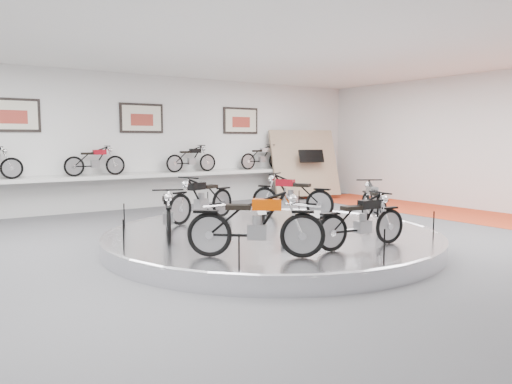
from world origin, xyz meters
TOP-DOWN VIEW (x-y plane):
  - floor at (0.00, 0.00)m, footprint 16.00×16.00m
  - ceiling at (0.00, 0.00)m, footprint 16.00×16.00m
  - wall_back at (0.00, 7.00)m, footprint 16.00×0.00m
  - orange_carpet_strip at (6.80, 0.00)m, footprint 2.40×12.60m
  - dado_band at (0.00, 6.98)m, footprint 15.68×0.04m
  - display_platform at (0.00, 0.30)m, footprint 6.40×6.40m
  - platform_rim at (0.00, 0.30)m, footprint 6.40×6.40m
  - shelf at (0.00, 6.70)m, footprint 11.00×0.55m
  - poster_left at (-3.50, 6.96)m, footprint 1.35×0.06m
  - poster_center at (0.00, 6.96)m, footprint 1.35×0.06m
  - poster_right at (3.50, 6.96)m, footprint 1.35×0.06m
  - display_panel at (5.60, 6.10)m, footprint 2.56×1.52m
  - shelf_bike_b at (-1.50, 6.70)m, footprint 1.22×0.43m
  - shelf_bike_c at (1.50, 6.70)m, footprint 1.22×0.43m
  - shelf_bike_d at (4.20, 6.70)m, footprint 1.22×0.43m
  - bike_a at (1.41, 1.48)m, footprint 1.34×1.79m
  - bike_b at (-0.54, 2.15)m, footprint 1.78×1.12m
  - bike_c at (-1.91, 0.87)m, footprint 1.11×1.65m
  - bike_d at (-1.47, -1.32)m, footprint 1.77×1.56m
  - bike_e at (0.36, -1.71)m, footprint 1.58×0.67m
  - bike_f at (2.03, -0.42)m, footprint 1.34×1.65m

SIDE VIEW (x-z plane):
  - floor at x=0.00m, z-range 0.00..0.00m
  - orange_carpet_strip at x=6.80m, z-range 0.00..0.01m
  - display_platform at x=0.00m, z-range 0.00..0.30m
  - platform_rim at x=0.00m, z-range 0.22..0.32m
  - dado_band at x=0.00m, z-range 0.00..1.10m
  - bike_e at x=0.36m, z-range 0.30..1.20m
  - bike_c at x=-1.91m, z-range 0.30..1.22m
  - bike_f at x=2.03m, z-range 0.30..1.24m
  - bike_b at x=-0.54m, z-range 0.30..1.29m
  - bike_a at x=1.41m, z-range 0.30..1.31m
  - bike_d at x=-1.47m, z-range 0.30..1.33m
  - shelf at x=0.00m, z-range 0.95..1.05m
  - display_panel at x=5.60m, z-range 0.10..2.40m
  - shelf_bike_b at x=-1.50m, z-range 1.05..1.78m
  - shelf_bike_c at x=1.50m, z-range 1.05..1.78m
  - shelf_bike_d at x=4.20m, z-range 1.05..1.78m
  - wall_back at x=0.00m, z-range -6.00..10.00m
  - poster_left at x=-3.50m, z-range 2.26..3.14m
  - poster_center at x=0.00m, z-range 2.26..3.14m
  - poster_right at x=3.50m, z-range 2.26..3.14m
  - ceiling at x=0.00m, z-range 4.00..4.00m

